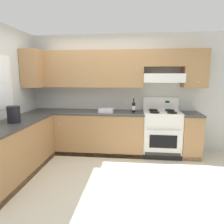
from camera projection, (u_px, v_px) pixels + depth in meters
ground_plane at (89, 180)px, 3.25m from camera, size 7.04×7.04×0.00m
wall_back at (120, 84)px, 4.45m from camera, size 4.68×0.57×2.55m
counter_back_run at (100, 132)px, 4.39m from camera, size 3.60×0.65×0.91m
counter_left_run at (13, 151)px, 3.30m from camera, size 0.63×1.91×0.91m
stove at (161, 133)px, 4.26m from camera, size 0.76×0.62×1.20m
wine_bottle at (134, 106)px, 4.19m from camera, size 0.07×0.07×0.32m
bowl at (106, 111)px, 4.22m from camera, size 0.30×0.24×0.08m
bucket at (14, 114)px, 3.26m from camera, size 0.21×0.21×0.27m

